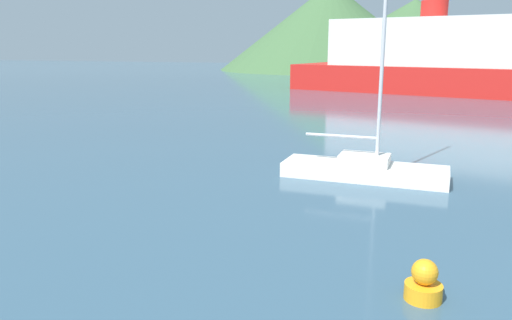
# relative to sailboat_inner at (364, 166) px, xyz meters

# --- Properties ---
(sailboat_inner) EXTENTS (5.38, 1.81, 8.91)m
(sailboat_inner) POSITION_rel_sailboat_inner_xyz_m (0.00, 0.00, 0.00)
(sailboat_inner) COLOR white
(sailboat_inner) RESTS_ON ground_plane
(ferry_distant) EXTENTS (26.41, 15.60, 8.32)m
(ferry_distant) POSITION_rel_sailboat_inner_xyz_m (2.16, 34.26, 2.56)
(ferry_distant) COLOR red
(ferry_distant) RESTS_ON ground_plane
(buoy_marker) EXTENTS (0.65, 0.65, 0.74)m
(buoy_marker) POSITION_rel_sailboat_inner_xyz_m (1.91, -7.90, -0.10)
(buoy_marker) COLOR orange
(buoy_marker) RESTS_ON ground_plane
(hill_west) EXTENTS (39.11, 39.11, 14.96)m
(hill_west) POSITION_rel_sailboat_inner_xyz_m (-14.67, 74.52, 7.08)
(hill_west) COLOR #3D6038
(hill_west) RESTS_ON ground_plane
(hill_central) EXTENTS (44.79, 44.79, 12.74)m
(hill_central) POSITION_rel_sailboat_inner_xyz_m (-0.70, 85.58, 5.97)
(hill_central) COLOR #3D6038
(hill_central) RESTS_ON ground_plane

